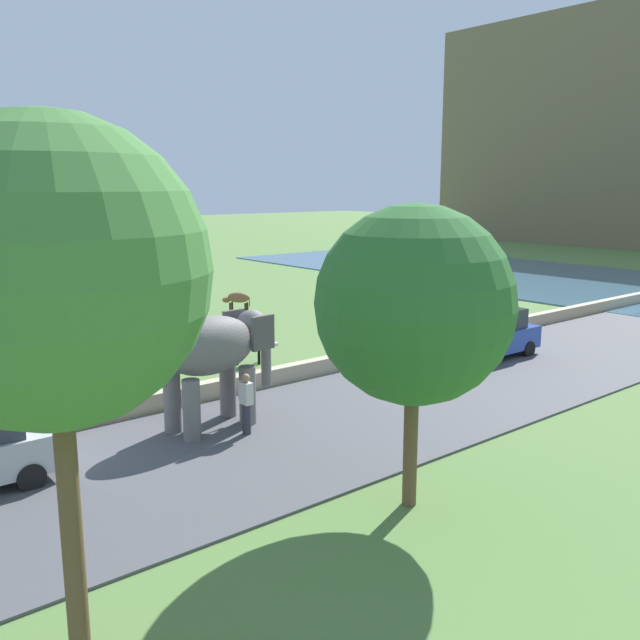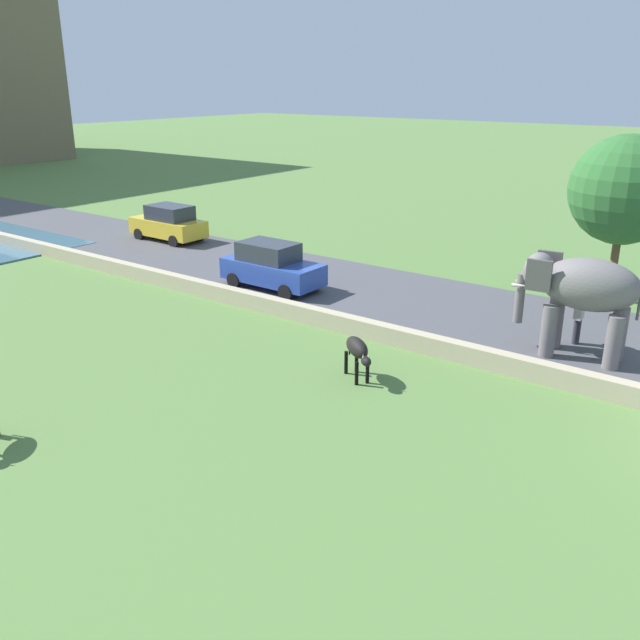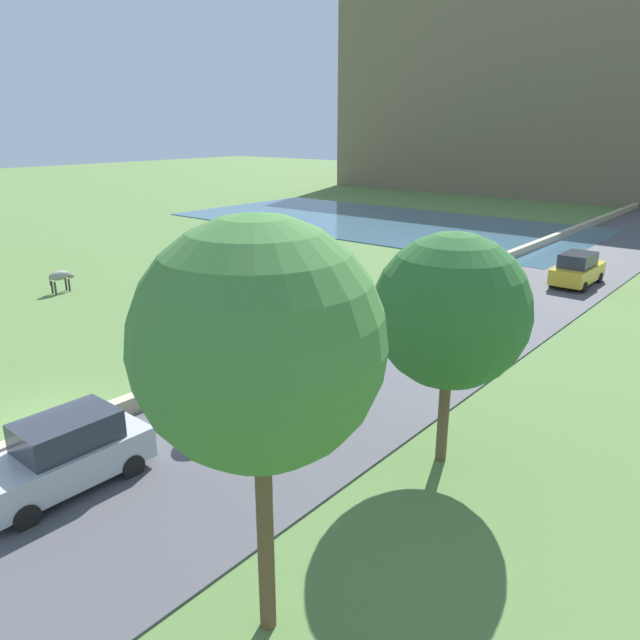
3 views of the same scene
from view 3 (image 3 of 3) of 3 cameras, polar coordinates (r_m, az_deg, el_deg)
The scene contains 16 objects.
ground_plane at distance 19.18m, azimuth -24.68°, elevation -9.15°, with size 220.00×220.00×0.00m, color #567A3D.
road_surface at distance 30.06m, azimuth 16.91°, elevation 1.47°, with size 7.00×120.00×0.06m, color #4C4C51.
barrier_wall at distance 29.90m, azimuth 8.74°, elevation 2.47°, with size 0.40×110.00×0.56m, color tan.
lake at distance 53.94m, azimuth 5.66°, elevation 9.30°, with size 36.00×18.00×0.08m, color #426B84.
hill_distant at distance 85.42m, azimuth 26.40°, elevation 18.79°, with size 64.00×28.00×23.67m, color #75664C.
elephant at distance 18.33m, azimuth -6.38°, elevation -1.80°, with size 1.65×3.53×2.99m.
person_beside_elephant at distance 18.25m, azimuth -3.55°, elevation -5.76°, with size 0.36×0.22×1.63m.
car_blue at distance 27.46m, azimuth 11.18°, elevation 2.26°, with size 1.82×4.01×1.80m.
car_silver at distance 15.56m, azimuth -23.21°, elevation -11.69°, with size 1.80×4.00×1.80m.
car_yellow at distance 34.79m, azimuth 23.34°, elevation 4.44°, with size 1.83×4.02×1.80m.
cow_grey at distance 33.50m, azimuth -23.51°, elevation 3.83°, with size 0.49×1.40×1.15m.
cow_brown at distance 33.63m, azimuth -10.71°, elevation 5.09°, with size 1.30×1.12×1.15m.
cow_black at distance 24.88m, azimuth -7.36°, elevation 0.65°, with size 1.06×1.33×1.15m.
cow_white at distance 39.55m, azimuth -3.68°, elevation 7.30°, with size 0.93×1.39×1.15m.
tree_near at distance 8.81m, azimuth -5.85°, elevation -2.30°, with size 3.80×3.80×7.11m.
tree_mid at distance 14.60m, azimuth 12.37°, elevation 0.82°, with size 3.79×3.79×5.92m.
Camera 3 is at (15.93, -6.77, 8.26)m, focal length 33.57 mm.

